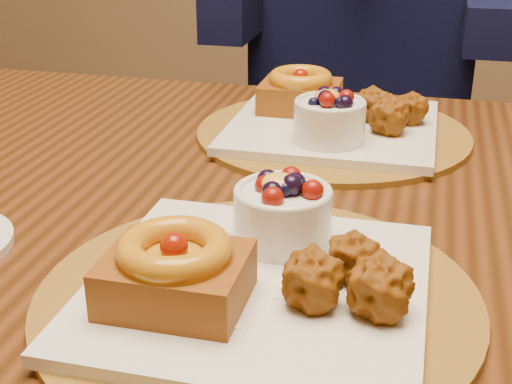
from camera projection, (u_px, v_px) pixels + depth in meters
dining_table at (302, 258)px, 0.84m from camera, size 1.60×0.90×0.76m
place_setting_near at (256, 272)px, 0.60m from camera, size 0.38×0.38×0.09m
place_setting_far at (331, 119)px, 0.99m from camera, size 0.38×0.38×0.09m
chair_far at (364, 133)px, 1.69m from camera, size 0.46×0.46×0.96m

